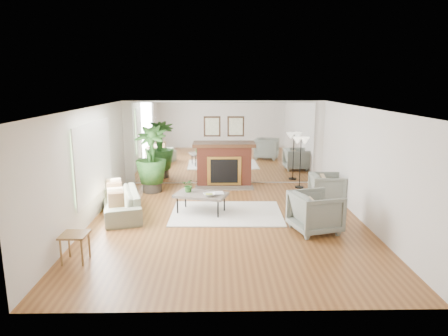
{
  "coord_description": "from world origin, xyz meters",
  "views": [
    {
      "loc": [
        -0.22,
        -8.35,
        3.02
      ],
      "look_at": [
        -0.05,
        0.6,
        1.1
      ],
      "focal_mm": 32.0,
      "sensor_mm": 36.0,
      "label": 1
    }
  ],
  "objects_px": {
    "armchair_front": "(315,212)",
    "potted_ficus": "(151,157)",
    "armchair_back": "(327,188)",
    "side_table": "(75,238)",
    "coffee_table": "(201,195)",
    "sofa": "(121,203)",
    "fireplace": "(224,164)",
    "floor_lamp": "(301,145)"
  },
  "relations": [
    {
      "from": "sofa",
      "to": "armchair_front",
      "type": "xyz_separation_m",
      "value": [
        4.26,
        -1.15,
        0.13
      ]
    },
    {
      "from": "potted_ficus",
      "to": "side_table",
      "type": "bearing_deg",
      "value": -97.75
    },
    {
      "from": "sofa",
      "to": "side_table",
      "type": "height_order",
      "value": "sofa"
    },
    {
      "from": "sofa",
      "to": "potted_ficus",
      "type": "xyz_separation_m",
      "value": [
        0.41,
        1.99,
        0.7
      ]
    },
    {
      "from": "potted_ficus",
      "to": "fireplace",
      "type": "bearing_deg",
      "value": 18.79
    },
    {
      "from": "armchair_front",
      "to": "potted_ficus",
      "type": "relative_size",
      "value": 0.5
    },
    {
      "from": "armchair_front",
      "to": "potted_ficus",
      "type": "bearing_deg",
      "value": 35.29
    },
    {
      "from": "coffee_table",
      "to": "potted_ficus",
      "type": "height_order",
      "value": "potted_ficus"
    },
    {
      "from": "side_table",
      "to": "armchair_back",
      "type": "bearing_deg",
      "value": 32.75
    },
    {
      "from": "sofa",
      "to": "armchair_front",
      "type": "bearing_deg",
      "value": 58.48
    },
    {
      "from": "fireplace",
      "to": "potted_ficus",
      "type": "height_order",
      "value": "fireplace"
    },
    {
      "from": "coffee_table",
      "to": "armchair_back",
      "type": "xyz_separation_m",
      "value": [
        3.19,
        0.81,
        -0.06
      ]
    },
    {
      "from": "armchair_front",
      "to": "floor_lamp",
      "type": "height_order",
      "value": "floor_lamp"
    },
    {
      "from": "sofa",
      "to": "floor_lamp",
      "type": "xyz_separation_m",
      "value": [
        4.65,
        2.35,
        0.99
      ]
    },
    {
      "from": "armchair_back",
      "to": "sofa",
      "type": "bearing_deg",
      "value": 102.39
    },
    {
      "from": "sofa",
      "to": "floor_lamp",
      "type": "bearing_deg",
      "value": 100.39
    },
    {
      "from": "fireplace",
      "to": "sofa",
      "type": "relative_size",
      "value": 1.03
    },
    {
      "from": "coffee_table",
      "to": "armchair_front",
      "type": "distance_m",
      "value": 2.69
    },
    {
      "from": "armchair_back",
      "to": "side_table",
      "type": "distance_m",
      "value": 6.24
    },
    {
      "from": "armchair_back",
      "to": "side_table",
      "type": "height_order",
      "value": "armchair_back"
    },
    {
      "from": "fireplace",
      "to": "floor_lamp",
      "type": "distance_m",
      "value": 2.31
    },
    {
      "from": "coffee_table",
      "to": "side_table",
      "type": "height_order",
      "value": "side_table"
    },
    {
      "from": "floor_lamp",
      "to": "armchair_front",
      "type": "bearing_deg",
      "value": -96.44
    },
    {
      "from": "potted_ficus",
      "to": "sofa",
      "type": "bearing_deg",
      "value": -101.59
    },
    {
      "from": "coffee_table",
      "to": "sofa",
      "type": "height_order",
      "value": "sofa"
    },
    {
      "from": "armchair_front",
      "to": "side_table",
      "type": "height_order",
      "value": "armchair_front"
    },
    {
      "from": "fireplace",
      "to": "side_table",
      "type": "bearing_deg",
      "value": -117.14
    },
    {
      "from": "armchair_front",
      "to": "fireplace",
      "type": "bearing_deg",
      "value": 9.73
    },
    {
      "from": "coffee_table",
      "to": "armchair_front",
      "type": "height_order",
      "value": "armchair_front"
    },
    {
      "from": "floor_lamp",
      "to": "armchair_back",
      "type": "bearing_deg",
      "value": -74.72
    },
    {
      "from": "fireplace",
      "to": "coffee_table",
      "type": "distance_m",
      "value": 2.68
    },
    {
      "from": "fireplace",
      "to": "armchair_back",
      "type": "xyz_separation_m",
      "value": [
        2.6,
        -1.79,
        -0.28
      ]
    },
    {
      "from": "coffee_table",
      "to": "armchair_back",
      "type": "height_order",
      "value": "armchair_back"
    },
    {
      "from": "fireplace",
      "to": "potted_ficus",
      "type": "xyz_separation_m",
      "value": [
        -2.04,
        -0.69,
        0.33
      ]
    },
    {
      "from": "sofa",
      "to": "armchair_front",
      "type": "relative_size",
      "value": 2.16
    },
    {
      "from": "fireplace",
      "to": "armchair_front",
      "type": "height_order",
      "value": "fireplace"
    },
    {
      "from": "sofa",
      "to": "armchair_back",
      "type": "height_order",
      "value": "armchair_back"
    },
    {
      "from": "potted_ficus",
      "to": "coffee_table",
      "type": "bearing_deg",
      "value": -52.73
    },
    {
      "from": "side_table",
      "to": "floor_lamp",
      "type": "relative_size",
      "value": 0.34
    },
    {
      "from": "fireplace",
      "to": "floor_lamp",
      "type": "xyz_separation_m",
      "value": [
        2.2,
        -0.33,
        0.62
      ]
    },
    {
      "from": "coffee_table",
      "to": "armchair_front",
      "type": "relative_size",
      "value": 1.46
    },
    {
      "from": "side_table",
      "to": "coffee_table",
      "type": "bearing_deg",
      "value": 51.26
    }
  ]
}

